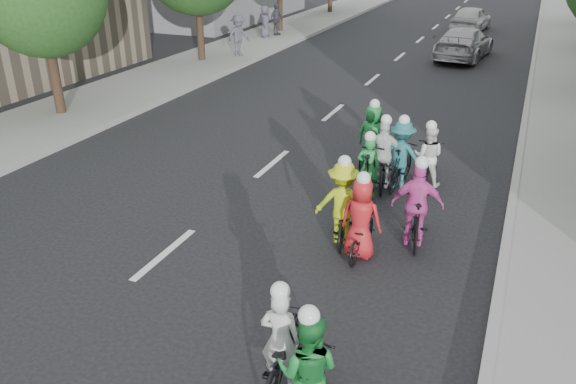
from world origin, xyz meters
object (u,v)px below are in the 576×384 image
Objects in this scene: cyclist_0 at (283,349)px; cyclist_9 at (373,142)px; cyclist_8 at (384,162)px; follow_car_lead at (464,43)px; follow_car_trail at (471,18)px; spectator_0 at (239,36)px; spectator_2 at (265,22)px; cyclist_4 at (361,226)px; cyclist_6 at (428,162)px; cyclist_1 at (309,379)px; spectator_1 at (276,20)px; cyclist_2 at (343,209)px; cyclist_5 at (369,172)px; cyclist_3 at (417,212)px; cyclist_7 at (401,159)px.

cyclist_9 is at bearing -89.85° from cyclist_0.
cyclist_8 is 15.98m from follow_car_lead.
spectator_0 is (-9.21, -12.67, 0.35)m from follow_car_trail.
cyclist_8 is 1.09× the size of spectator_2.
spectator_0 reaches higher than cyclist_4.
cyclist_6 is at bearing 100.47° from follow_car_trail.
cyclist_1 is at bearing -167.03° from spectator_2.
spectator_1 is at bearing -61.67° from cyclist_4.
follow_car_trail is at bearing -41.80° from spectator_1.
spectator_0 is at bearing 60.11° from follow_car_trail.
cyclist_2 is 1.00× the size of cyclist_8.
spectator_1 is at bearing -3.14° from follow_car_lead.
cyclist_8 is at bearing 96.45° from follow_car_lead.
cyclist_2 is 0.37× the size of follow_car_lead.
spectator_1 is (-10.61, 18.30, 0.40)m from cyclist_5.
cyclist_4 is at bearing -97.02° from cyclist_0.
follow_car_trail is (-2.14, 26.78, 0.06)m from cyclist_3.
cyclist_3 is 1.03× the size of cyclist_7.
cyclist_8 is (-0.41, 3.28, 0.01)m from cyclist_4.
cyclist_0 is 1.03× the size of cyclist_6.
cyclist_2 is 1.01× the size of cyclist_7.
cyclist_7 is 15.87m from follow_car_lead.
follow_car_trail is 2.60× the size of spectator_2.
cyclist_7 reaches higher than cyclist_4.
cyclist_7 is at bearing -130.21° from cyclist_5.
cyclist_3 reaches higher than cyclist_6.
cyclist_8 is 1.07× the size of spectator_1.
cyclist_2 is 0.98× the size of spectator_0.
cyclist_1 reaches higher than cyclist_5.
spectator_1 is (-11.20, 20.91, 0.40)m from cyclist_4.
cyclist_6 reaches higher than follow_car_trail.
cyclist_0 is 6.28m from cyclist_5.
cyclist_3 is (1.36, 0.47, -0.01)m from cyclist_2.
cyclist_5 is 0.38× the size of follow_car_lead.
spectator_1 is at bearing 40.18° from follow_car_trail.
cyclist_3 is 26.87m from follow_car_trail.
follow_car_trail is at bearing -79.78° from follow_car_lead.
cyclist_3 is at bearing -160.70° from spectator_2.
cyclist_7 is at bearing -89.47° from cyclist_4.
cyclist_5 is at bearing -91.55° from cyclist_0.
cyclist_8 is 24.36m from follow_car_trail.
cyclist_7 is 1.08× the size of spectator_2.
cyclist_3 reaches higher than cyclist_9.
cyclist_0 is 31.30m from follow_car_trail.
cyclist_6 is 1.07× the size of spectator_2.
cyclist_8 is at bearing -102.12° from cyclist_2.
cyclist_4 is 0.92× the size of spectator_0.
cyclist_1 is 7.59m from cyclist_7.
cyclist_0 is 7.05m from cyclist_7.
spectator_2 is (-12.35, 19.16, 0.31)m from cyclist_3.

